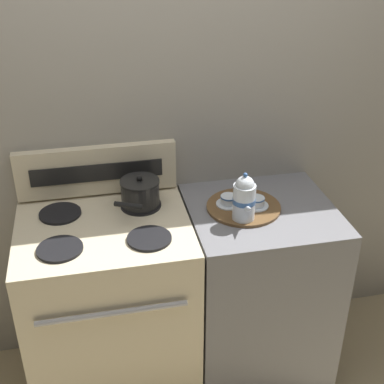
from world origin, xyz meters
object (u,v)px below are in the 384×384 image
at_px(stove, 111,308).
at_px(teacup_right, 256,202).
at_px(teapot, 244,198).
at_px(serving_tray, 243,207).
at_px(saucepan, 140,192).
at_px(creamer_jug, 245,188).
at_px(teacup_left, 229,200).

height_order(stove, teacup_right, teacup_right).
xyz_separation_m(teapot, teacup_right, (0.09, 0.09, -0.08)).
xyz_separation_m(serving_tray, teapot, (-0.03, -0.10, 0.11)).
relative_size(saucepan, teapot, 1.19).
xyz_separation_m(saucepan, creamer_jug, (0.49, -0.03, -0.02)).
bearing_deg(creamer_jug, stove, -170.58).
bearing_deg(teacup_right, teacup_left, 161.01).
distance_m(saucepan, teapot, 0.48).
height_order(stove, teacup_left, teacup_left).
bearing_deg(teacup_right, serving_tray, 163.98).
height_order(teacup_left, creamer_jug, creamer_jug).
bearing_deg(serving_tray, saucepan, 165.90).
bearing_deg(teapot, teacup_right, 45.41).
bearing_deg(teacup_right, teapot, -134.59).
distance_m(teapot, teacup_left, 0.16).
distance_m(stove, teapot, 0.84).
distance_m(teapot, creamer_jug, 0.21).
bearing_deg(creamer_jug, teacup_right, -79.27).
bearing_deg(teacup_left, teacup_right, -18.99).
relative_size(stove, serving_tray, 2.75).
bearing_deg(teacup_right, saucepan, 165.70).
bearing_deg(teapot, stove, 172.44).
relative_size(teapot, teacup_right, 1.93).
height_order(serving_tray, creamer_jug, creamer_jug).
relative_size(teapot, creamer_jug, 2.83).
distance_m(stove, creamer_jug, 0.86).
relative_size(stove, teapot, 4.19).
bearing_deg(teapot, saucepan, 152.79).
distance_m(saucepan, teacup_right, 0.53).
bearing_deg(creamer_jug, saucepan, 176.92).
height_order(serving_tray, teacup_right, teacup_right).
distance_m(stove, teacup_left, 0.76).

